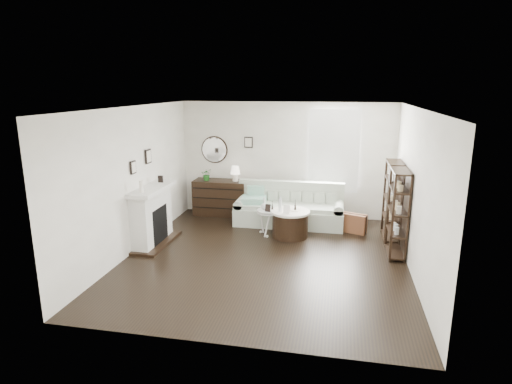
% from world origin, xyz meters
% --- Properties ---
extents(room, '(5.50, 5.50, 5.50)m').
position_xyz_m(room, '(0.73, 2.70, 1.60)').
color(room, black).
rests_on(room, ground).
extents(fireplace, '(0.50, 1.40, 1.84)m').
position_xyz_m(fireplace, '(-2.32, 0.30, 0.54)').
color(fireplace, silver).
rests_on(fireplace, ground).
extents(shelf_unit_far, '(0.30, 0.80, 1.60)m').
position_xyz_m(shelf_unit_far, '(2.33, 1.55, 0.80)').
color(shelf_unit_far, black).
rests_on(shelf_unit_far, ground).
extents(shelf_unit_near, '(0.30, 0.80, 1.60)m').
position_xyz_m(shelf_unit_near, '(2.33, 0.65, 0.80)').
color(shelf_unit_near, black).
rests_on(shelf_unit_near, ground).
extents(sofa, '(2.41, 0.84, 0.94)m').
position_xyz_m(sofa, '(0.18, 2.07, 0.31)').
color(sofa, beige).
rests_on(sofa, ground).
extents(quilt, '(0.60, 0.51, 0.14)m').
position_xyz_m(quilt, '(-0.61, 1.95, 0.55)').
color(quilt, '#299877').
rests_on(quilt, sofa).
extents(suitcase, '(0.65, 0.41, 0.41)m').
position_xyz_m(suitcase, '(1.56, 1.76, 0.21)').
color(suitcase, brown).
rests_on(suitcase, ground).
extents(dresser, '(1.28, 0.55, 0.85)m').
position_xyz_m(dresser, '(-1.54, 2.47, 0.43)').
color(dresser, black).
rests_on(dresser, ground).
extents(table_lamp, '(0.24, 0.24, 0.37)m').
position_xyz_m(table_lamp, '(-1.17, 2.47, 1.03)').
color(table_lamp, white).
rests_on(table_lamp, dresser).
extents(potted_plant, '(0.31, 0.28, 0.28)m').
position_xyz_m(potted_plant, '(-1.86, 2.42, 0.99)').
color(potted_plant, '#1D5F1B').
rests_on(potted_plant, dresser).
extents(drum_table, '(0.80, 0.80, 0.56)m').
position_xyz_m(drum_table, '(0.30, 1.23, 0.28)').
color(drum_table, black).
rests_on(drum_table, ground).
extents(pedestal_table, '(0.45, 0.45, 0.55)m').
position_xyz_m(pedestal_table, '(-0.17, 1.23, 0.50)').
color(pedestal_table, silver).
rests_on(pedestal_table, ground).
extents(eiffel_drum, '(0.14, 0.14, 0.20)m').
position_xyz_m(eiffel_drum, '(0.39, 1.29, 0.66)').
color(eiffel_drum, black).
rests_on(eiffel_drum, drum_table).
extents(bottle_drum, '(0.07, 0.07, 0.31)m').
position_xyz_m(bottle_drum, '(0.10, 1.14, 0.72)').
color(bottle_drum, silver).
rests_on(bottle_drum, drum_table).
extents(card_frame_drum, '(0.14, 0.07, 0.18)m').
position_xyz_m(card_frame_drum, '(0.24, 1.03, 0.65)').
color(card_frame_drum, white).
rests_on(card_frame_drum, drum_table).
extents(eiffel_ped, '(0.10, 0.10, 0.16)m').
position_xyz_m(eiffel_ped, '(-0.08, 1.26, 0.63)').
color(eiffel_ped, black).
rests_on(eiffel_ped, pedestal_table).
extents(flask_ped, '(0.14, 0.14, 0.26)m').
position_xyz_m(flask_ped, '(-0.25, 1.25, 0.68)').
color(flask_ped, silver).
rests_on(flask_ped, pedestal_table).
extents(card_frame_ped, '(0.13, 0.08, 0.16)m').
position_xyz_m(card_frame_ped, '(-0.15, 1.12, 0.63)').
color(card_frame_ped, black).
rests_on(card_frame_ped, pedestal_table).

